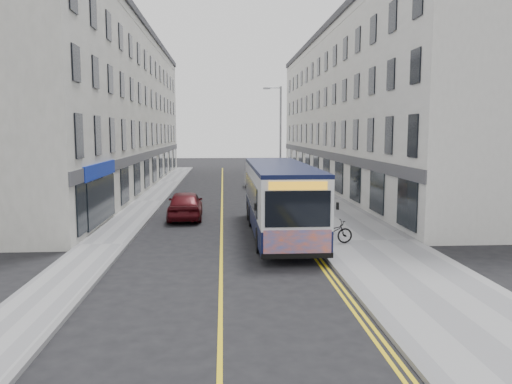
{
  "coord_description": "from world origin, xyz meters",
  "views": [
    {
      "loc": [
        0.1,
        -22.01,
        4.78
      ],
      "look_at": [
        1.83,
        4.18,
        1.6
      ],
      "focal_mm": 35.0,
      "sensor_mm": 36.0,
      "label": 1
    }
  ],
  "objects": [
    {
      "name": "road_centre_line",
      "position": [
        0.0,
        12.0,
        0.0
      ],
      "size": [
        0.12,
        64.0,
        0.01
      ],
      "primitive_type": "cube",
      "color": "yellow",
      "rests_on": "ground"
    },
    {
      "name": "car_maroon",
      "position": [
        -2.0,
        5.36,
        0.79
      ],
      "size": [
        1.99,
        4.67,
        1.58
      ],
      "primitive_type": "imported",
      "rotation": [
        0.0,
        0.0,
        3.17
      ],
      "color": "#4F0D12",
      "rests_on": "ground"
    },
    {
      "name": "road_dbl_yellow_inner",
      "position": [
        3.55,
        12.0,
        0.0
      ],
      "size": [
        0.1,
        64.0,
        0.01
      ],
      "primitive_type": "cube",
      "color": "yellow",
      "rests_on": "ground"
    },
    {
      "name": "kerb_east",
      "position": [
        4.0,
        12.0,
        0.07
      ],
      "size": [
        0.18,
        64.0,
        0.13
      ],
      "primitive_type": "cube",
      "color": "slate",
      "rests_on": "ground"
    },
    {
      "name": "terrace_east",
      "position": [
        11.5,
        21.0,
        6.5
      ],
      "size": [
        6.0,
        46.0,
        13.0
      ],
      "primitive_type": "cube",
      "color": "silver",
      "rests_on": "ground"
    },
    {
      "name": "pavement_east",
      "position": [
        6.25,
        12.0,
        0.06
      ],
      "size": [
        4.5,
        64.0,
        0.12
      ],
      "primitive_type": "cube",
      "color": "gray",
      "rests_on": "ground"
    },
    {
      "name": "terrace_west",
      "position": [
        -9.0,
        21.0,
        6.5
      ],
      "size": [
        6.0,
        46.0,
        13.0
      ],
      "primitive_type": "cube",
      "color": "silver",
      "rests_on": "ground"
    },
    {
      "name": "pedestrian_near",
      "position": [
        5.17,
        9.4,
        0.97
      ],
      "size": [
        0.65,
        0.45,
        1.71
      ],
      "primitive_type": "imported",
      "rotation": [
        0.0,
        0.0,
        -0.07
      ],
      "color": "brown",
      "rests_on": "pavement_east"
    },
    {
      "name": "road_dbl_yellow_outer",
      "position": [
        3.75,
        12.0,
        0.0
      ],
      "size": [
        0.1,
        64.0,
        0.01
      ],
      "primitive_type": "cube",
      "color": "yellow",
      "rests_on": "ground"
    },
    {
      "name": "ground",
      "position": [
        0.0,
        0.0,
        0.0
      ],
      "size": [
        140.0,
        140.0,
        0.0
      ],
      "primitive_type": "plane",
      "color": "black",
      "rests_on": "ground"
    },
    {
      "name": "car_white",
      "position": [
        2.8,
        20.23,
        0.7
      ],
      "size": [
        1.72,
        4.31,
        1.4
      ],
      "primitive_type": "imported",
      "rotation": [
        0.0,
        0.0,
        0.06
      ],
      "color": "silver",
      "rests_on": "ground"
    },
    {
      "name": "city_bus",
      "position": [
        2.69,
        0.68,
        1.8
      ],
      "size": [
        2.64,
        11.32,
        3.29
      ],
      "color": "black",
      "rests_on": "ground"
    },
    {
      "name": "streetlamp",
      "position": [
        4.17,
        14.0,
        4.38
      ],
      "size": [
        1.32,
        0.18,
        8.0
      ],
      "color": "#93959B",
      "rests_on": "ground"
    },
    {
      "name": "pedestrian_far",
      "position": [
        6.89,
        13.32,
        1.12
      ],
      "size": [
        0.98,
        0.76,
        2.0
      ],
      "primitive_type": "imported",
      "rotation": [
        0.0,
        0.0,
        0.01
      ],
      "color": "black",
      "rests_on": "pavement_east"
    },
    {
      "name": "pavement_west",
      "position": [
        -5.0,
        12.0,
        0.06
      ],
      "size": [
        2.0,
        64.0,
        0.12
      ],
      "primitive_type": "cube",
      "color": "gray",
      "rests_on": "ground"
    },
    {
      "name": "kerb_west",
      "position": [
        -4.0,
        12.0,
        0.07
      ],
      "size": [
        0.18,
        64.0,
        0.13
      ],
      "primitive_type": "cube",
      "color": "slate",
      "rests_on": "ground"
    },
    {
      "name": "bicycle",
      "position": [
        4.55,
        -1.8,
        0.62
      ],
      "size": [
        1.96,
        0.88,
        1.0
      ],
      "primitive_type": "imported",
      "rotation": [
        0.0,
        0.0,
        1.69
      ],
      "color": "black",
      "rests_on": "pavement_east"
    }
  ]
}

